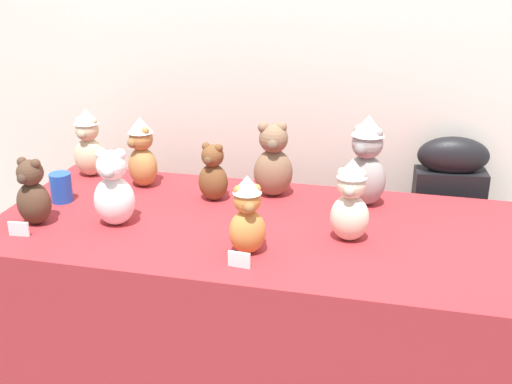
{
  "coord_description": "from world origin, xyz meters",
  "views": [
    {
      "loc": [
        0.48,
        -1.75,
        1.67
      ],
      "look_at": [
        0.0,
        0.25,
        0.86
      ],
      "focal_mm": 45.7,
      "sensor_mm": 36.0,
      "label": 1
    }
  ],
  "objects_px": {
    "teddy_bear_cream": "(350,201)",
    "teddy_bear_sand": "(88,143)",
    "teddy_bear_ash": "(366,162)",
    "teddy_bear_chestnut": "(213,174)",
    "teddy_bear_caramel": "(142,153)",
    "display_table": "(256,315)",
    "teddy_bear_mocha": "(272,162)",
    "teddy_bear_cocoa": "(33,194)",
    "teddy_bear_snow": "(114,190)",
    "teddy_bear_ginger": "(247,216)",
    "party_cup_blue": "(61,188)",
    "instrument_case": "(443,244)"
  },
  "relations": [
    {
      "from": "teddy_bear_sand",
      "to": "teddy_bear_caramel",
      "type": "xyz_separation_m",
      "value": [
        0.26,
        -0.06,
        -0.0
      ]
    },
    {
      "from": "display_table",
      "to": "teddy_bear_ash",
      "type": "xyz_separation_m",
      "value": [
        0.35,
        0.27,
        0.53
      ]
    },
    {
      "from": "teddy_bear_cocoa",
      "to": "teddy_bear_mocha",
      "type": "bearing_deg",
      "value": 39.2
    },
    {
      "from": "teddy_bear_mocha",
      "to": "teddy_bear_sand",
      "type": "xyz_separation_m",
      "value": [
        -0.78,
        0.04,
        0.0
      ]
    },
    {
      "from": "teddy_bear_cream",
      "to": "teddy_bear_caramel",
      "type": "bearing_deg",
      "value": 161.99
    },
    {
      "from": "teddy_bear_mocha",
      "to": "teddy_bear_snow",
      "type": "bearing_deg",
      "value": -154.16
    },
    {
      "from": "party_cup_blue",
      "to": "display_table",
      "type": "bearing_deg",
      "value": -2.54
    },
    {
      "from": "instrument_case",
      "to": "teddy_bear_cream",
      "type": "xyz_separation_m",
      "value": [
        -0.34,
        -0.6,
        0.4
      ]
    },
    {
      "from": "teddy_bear_mocha",
      "to": "teddy_bear_cocoa",
      "type": "height_order",
      "value": "teddy_bear_mocha"
    },
    {
      "from": "teddy_bear_ginger",
      "to": "teddy_bear_snow",
      "type": "bearing_deg",
      "value": 143.64
    },
    {
      "from": "display_table",
      "to": "teddy_bear_cocoa",
      "type": "relative_size",
      "value": 7.67
    },
    {
      "from": "display_table",
      "to": "teddy_bear_cream",
      "type": "distance_m",
      "value": 0.6
    },
    {
      "from": "display_table",
      "to": "teddy_bear_mocha",
      "type": "height_order",
      "value": "teddy_bear_mocha"
    },
    {
      "from": "teddy_bear_mocha",
      "to": "party_cup_blue",
      "type": "xyz_separation_m",
      "value": [
        -0.75,
        -0.25,
        -0.08
      ]
    },
    {
      "from": "teddy_bear_caramel",
      "to": "party_cup_blue",
      "type": "height_order",
      "value": "teddy_bear_caramel"
    },
    {
      "from": "teddy_bear_ginger",
      "to": "teddy_bear_caramel",
      "type": "height_order",
      "value": "teddy_bear_caramel"
    },
    {
      "from": "instrument_case",
      "to": "teddy_bear_caramel",
      "type": "bearing_deg",
      "value": -172.46
    },
    {
      "from": "teddy_bear_cream",
      "to": "teddy_bear_sand",
      "type": "bearing_deg",
      "value": 163.46
    },
    {
      "from": "teddy_bear_snow",
      "to": "teddy_bear_caramel",
      "type": "distance_m",
      "value": 0.37
    },
    {
      "from": "teddy_bear_caramel",
      "to": "teddy_bear_chestnut",
      "type": "height_order",
      "value": "teddy_bear_caramel"
    },
    {
      "from": "teddy_bear_mocha",
      "to": "teddy_bear_ash",
      "type": "bearing_deg",
      "value": -15.16
    },
    {
      "from": "display_table",
      "to": "teddy_bear_snow",
      "type": "xyz_separation_m",
      "value": [
        -0.47,
        -0.11,
        0.5
      ]
    },
    {
      "from": "teddy_bear_mocha",
      "to": "teddy_bear_snow",
      "type": "height_order",
      "value": "teddy_bear_mocha"
    },
    {
      "from": "teddy_bear_snow",
      "to": "teddy_bear_ginger",
      "type": "distance_m",
      "value": 0.51
    },
    {
      "from": "teddy_bear_cocoa",
      "to": "teddy_bear_ash",
      "type": "relative_size",
      "value": 0.7
    },
    {
      "from": "teddy_bear_mocha",
      "to": "teddy_bear_ginger",
      "type": "height_order",
      "value": "teddy_bear_mocha"
    },
    {
      "from": "instrument_case",
      "to": "teddy_bear_ginger",
      "type": "xyz_separation_m",
      "value": [
        -0.64,
        -0.77,
        0.39
      ]
    },
    {
      "from": "party_cup_blue",
      "to": "teddy_bear_caramel",
      "type": "bearing_deg",
      "value": 43.97
    },
    {
      "from": "teddy_bear_ginger",
      "to": "teddy_bear_ash",
      "type": "relative_size",
      "value": 0.76
    },
    {
      "from": "display_table",
      "to": "teddy_bear_chestnut",
      "type": "height_order",
      "value": "teddy_bear_chestnut"
    },
    {
      "from": "teddy_bear_cream",
      "to": "teddy_bear_cocoa",
      "type": "bearing_deg",
      "value": -171.61
    },
    {
      "from": "teddy_bear_ginger",
      "to": "teddy_bear_chestnut",
      "type": "bearing_deg",
      "value": 95.95
    },
    {
      "from": "display_table",
      "to": "teddy_bear_mocha",
      "type": "bearing_deg",
      "value": 90.94
    },
    {
      "from": "teddy_bear_snow",
      "to": "teddy_bear_mocha",
      "type": "bearing_deg",
      "value": 29.69
    },
    {
      "from": "teddy_bear_ginger",
      "to": "teddy_bear_sand",
      "type": "bearing_deg",
      "value": 122.0
    },
    {
      "from": "teddy_bear_ginger",
      "to": "display_table",
      "type": "bearing_deg",
      "value": 71.89
    },
    {
      "from": "teddy_bear_ginger",
      "to": "teddy_bear_ash",
      "type": "xyz_separation_m",
      "value": [
        0.32,
        0.49,
        0.04
      ]
    },
    {
      "from": "teddy_bear_snow",
      "to": "display_table",
      "type": "bearing_deg",
      "value": 2.99
    },
    {
      "from": "teddy_bear_ginger",
      "to": "teddy_bear_caramel",
      "type": "xyz_separation_m",
      "value": [
        -0.55,
        0.47,
        0.01
      ]
    },
    {
      "from": "teddy_bear_caramel",
      "to": "teddy_bear_chestnut",
      "type": "bearing_deg",
      "value": 19.68
    },
    {
      "from": "teddy_bear_ginger",
      "to": "teddy_bear_chestnut",
      "type": "relative_size",
      "value": 1.16
    },
    {
      "from": "teddy_bear_mocha",
      "to": "display_table",
      "type": "bearing_deg",
      "value": -103.01
    },
    {
      "from": "teddy_bear_sand",
      "to": "teddy_bear_cream",
      "type": "xyz_separation_m",
      "value": [
        1.11,
        -0.37,
        -0.0
      ]
    },
    {
      "from": "teddy_bear_sand",
      "to": "teddy_bear_caramel",
      "type": "height_order",
      "value": "teddy_bear_sand"
    },
    {
      "from": "instrument_case",
      "to": "teddy_bear_cream",
      "type": "height_order",
      "value": "teddy_bear_cream"
    },
    {
      "from": "display_table",
      "to": "teddy_bear_sand",
      "type": "distance_m",
      "value": 0.99
    },
    {
      "from": "instrument_case",
      "to": "party_cup_blue",
      "type": "distance_m",
      "value": 1.55
    },
    {
      "from": "teddy_bear_snow",
      "to": "teddy_bear_caramel",
      "type": "height_order",
      "value": "teddy_bear_caramel"
    },
    {
      "from": "teddy_bear_ash",
      "to": "teddy_bear_chestnut",
      "type": "relative_size",
      "value": 1.53
    },
    {
      "from": "instrument_case",
      "to": "party_cup_blue",
      "type": "relative_size",
      "value": 8.51
    }
  ]
}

